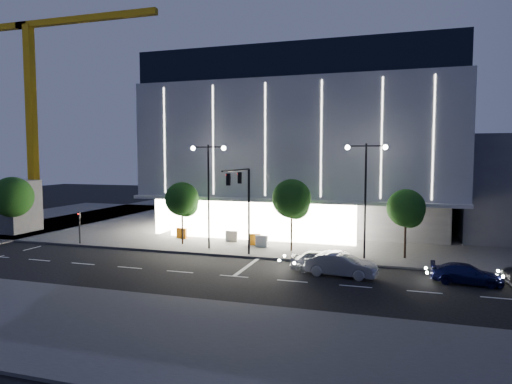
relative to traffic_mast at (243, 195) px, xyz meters
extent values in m
plane|color=black|center=(-1.00, -3.34, -5.03)|extent=(160.00, 160.00, 0.00)
cube|color=#474747|center=(4.00, 20.66, -4.95)|extent=(70.00, 40.00, 0.15)
cube|color=#474747|center=(4.00, -15.34, -4.95)|extent=(70.00, 10.00, 0.15)
cube|color=#474747|center=(-31.00, 6.66, -4.95)|extent=(16.00, 50.00, 0.15)
cube|color=#4C4C51|center=(2.00, 20.66, -3.03)|extent=(28.00, 21.00, 4.00)
cube|color=#9A9A9F|center=(2.00, 18.66, 4.47)|extent=(30.00, 25.00, 11.00)
cube|color=black|center=(2.00, 18.66, 11.47)|extent=(29.40, 24.50, 3.00)
cube|color=white|center=(-1.00, 7.36, -3.03)|extent=(18.00, 0.40, 3.60)
cube|color=white|center=(-11.80, 12.66, -3.03)|extent=(0.40, 10.00, 3.60)
cube|color=#9A9A9F|center=(2.00, 6.36, -0.93)|extent=(30.00, 2.00, 0.30)
cube|color=white|center=(2.00, 6.14, 4.47)|extent=(24.00, 0.06, 10.00)
cylinder|color=black|center=(0.00, 1.46, -1.53)|extent=(0.18, 0.18, 7.00)
cylinder|color=black|center=(0.00, -1.44, 1.97)|extent=(0.14, 5.80, 0.14)
cube|color=black|center=(0.00, -0.74, 1.37)|extent=(0.28, 0.18, 0.85)
cube|color=black|center=(0.00, -3.14, 1.37)|extent=(0.28, 0.18, 0.85)
sphere|color=#FF0C0C|center=(-0.12, -0.74, 1.67)|extent=(0.14, 0.14, 0.14)
cylinder|color=black|center=(-4.00, 2.66, -0.53)|extent=(0.16, 0.16, 9.00)
cylinder|color=black|center=(-4.70, 2.66, 3.77)|extent=(1.40, 0.10, 0.10)
cylinder|color=black|center=(-3.30, 2.66, 3.77)|extent=(1.40, 0.10, 0.10)
sphere|color=white|center=(-5.40, 2.66, 3.67)|extent=(0.36, 0.36, 0.36)
sphere|color=white|center=(-2.60, 2.66, 3.67)|extent=(0.36, 0.36, 0.36)
cylinder|color=black|center=(9.00, 2.66, -0.53)|extent=(0.16, 0.16, 9.00)
cylinder|color=black|center=(8.30, 2.66, 3.77)|extent=(1.40, 0.10, 0.10)
cylinder|color=black|center=(9.70, 2.66, 3.77)|extent=(1.40, 0.10, 0.10)
sphere|color=white|center=(7.60, 2.66, 3.67)|extent=(0.36, 0.36, 0.36)
sphere|color=white|center=(10.40, 2.66, 3.67)|extent=(0.36, 0.36, 0.36)
cylinder|color=black|center=(-16.00, 1.16, -3.53)|extent=(0.12, 0.12, 3.00)
cube|color=black|center=(-16.00, 1.16, -2.33)|extent=(0.22, 0.16, 0.55)
sphere|color=#FF0C0C|center=(-16.00, 1.05, -2.18)|extent=(0.10, 0.10, 0.10)
cube|color=gold|center=(-43.00, 24.66, 8.97)|extent=(1.20, 1.20, 28.00)
cube|color=gold|center=(-33.00, 24.66, 22.97)|extent=(24.00, 0.90, 0.90)
cube|color=gold|center=(-48.00, 24.66, 22.97)|extent=(10.00, 0.90, 0.90)
cylinder|color=black|center=(-7.00, 3.66, -3.14)|extent=(0.16, 0.16, 3.78)
sphere|color=#11340E|center=(-7.00, 3.66, -0.82)|extent=(3.02, 3.02, 3.02)
sphere|color=#11340E|center=(-6.70, 3.86, -1.36)|extent=(2.16, 2.16, 2.16)
sphere|color=#11340E|center=(-7.25, 3.51, -1.14)|extent=(1.94, 1.94, 1.94)
cylinder|color=black|center=(3.00, 3.66, -3.00)|extent=(0.16, 0.16, 4.06)
sphere|color=#11340E|center=(3.00, 3.66, -0.50)|extent=(3.25, 3.25, 3.25)
sphere|color=#11340E|center=(3.30, 3.86, -1.08)|extent=(2.32, 2.32, 2.32)
sphere|color=#11340E|center=(2.75, 3.51, -0.85)|extent=(2.09, 2.09, 2.09)
cylinder|color=black|center=(12.00, 3.66, -3.21)|extent=(0.16, 0.16, 3.64)
sphere|color=#11340E|center=(12.00, 3.66, -0.97)|extent=(2.91, 2.91, 2.91)
sphere|color=#11340E|center=(12.30, 3.86, -1.49)|extent=(2.08, 2.08, 2.08)
sphere|color=#11340E|center=(11.75, 3.51, -1.28)|extent=(1.87, 1.87, 1.87)
imported|color=gray|center=(6.51, -2.06, -4.27)|extent=(4.49, 1.93, 1.51)
imported|color=#AFB2B7|center=(7.82, -2.66, -4.24)|extent=(4.92, 2.19, 1.57)
imported|color=#131649|center=(15.62, -2.11, -4.41)|extent=(4.37, 2.00, 1.24)
cube|color=orange|center=(-8.34, 6.16, -4.38)|extent=(1.13, 0.50, 1.00)
cube|color=silver|center=(-3.19, 6.04, -4.38)|extent=(1.12, 0.34, 1.00)
cube|color=orange|center=(-0.70, 5.14, -4.38)|extent=(1.12, 0.62, 1.00)
cube|color=white|center=(0.16, 4.54, -4.38)|extent=(1.12, 0.40, 1.00)
camera|label=1|loc=(11.29, -33.02, 3.01)|focal=32.00mm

